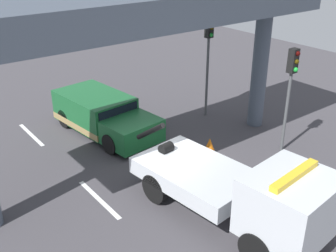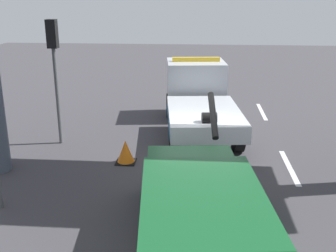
{
  "view_description": "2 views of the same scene",
  "coord_description": "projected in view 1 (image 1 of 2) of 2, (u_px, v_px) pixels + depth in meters",
  "views": [
    {
      "loc": [
        10.16,
        -7.65,
        7.89
      ],
      "look_at": [
        -0.98,
        0.94,
        1.25
      ],
      "focal_mm": 43.71,
      "sensor_mm": 36.0,
      "label": 1
    },
    {
      "loc": [
        -11.53,
        0.04,
        4.97
      ],
      "look_at": [
        -0.14,
        0.94,
        1.24
      ],
      "focal_mm": 44.06,
      "sensor_mm": 36.0,
      "label": 2
    }
  ],
  "objects": [
    {
      "name": "towed_van_green",
      "position": [
        103.0,
        115.0,
        17.68
      ],
      "size": [
        5.39,
        2.69,
        1.58
      ],
      "color": "#195B2D",
      "rests_on": "ground"
    },
    {
      "name": "lane_stripe_west",
      "position": [
        31.0,
        135.0,
        17.69
      ],
      "size": [
        2.6,
        0.16,
        0.01
      ],
      "primitive_type": "cube",
      "color": "silver",
      "rests_on": "ground"
    },
    {
      "name": "tow_truck_white",
      "position": [
        246.0,
        191.0,
        11.7
      ],
      "size": [
        7.34,
        2.99,
        2.46
      ],
      "color": "silver",
      "rests_on": "ground"
    },
    {
      "name": "lane_stripe_mid",
      "position": [
        99.0,
        199.0,
        13.39
      ],
      "size": [
        2.6,
        0.16,
        0.01
      ],
      "primitive_type": "cube",
      "color": "silver",
      "rests_on": "ground"
    },
    {
      "name": "overpass_structure",
      "position": [
        147.0,
        17.0,
        13.16
      ],
      "size": [
        3.6,
        13.69,
        6.25
      ],
      "color": "#4C5666",
      "rests_on": "ground"
    },
    {
      "name": "traffic_light_far",
      "position": [
        291.0,
        78.0,
        15.13
      ],
      "size": [
        0.39,
        0.32,
        4.15
      ],
      "color": "#515456",
      "rests_on": "ground"
    },
    {
      "name": "traffic_cone_orange",
      "position": [
        210.0,
        147.0,
        15.98
      ],
      "size": [
        0.6,
        0.6,
        0.71
      ],
      "color": "orange",
      "rests_on": "ground"
    },
    {
      "name": "ground_plane",
      "position": [
        164.0,
        174.0,
        14.89
      ],
      "size": [
        60.0,
        40.0,
        0.1
      ],
      "primitive_type": "cube",
      "color": "#423F44"
    },
    {
      "name": "traffic_light_near",
      "position": [
        209.0,
        46.0,
        18.21
      ],
      "size": [
        0.39,
        0.32,
        4.62
      ],
      "color": "#515456",
      "rests_on": "ground"
    }
  ]
}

